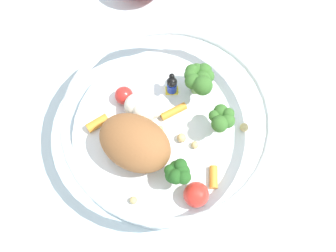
% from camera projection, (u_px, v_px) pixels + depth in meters
% --- Properties ---
extents(ground_plane, '(2.40, 2.40, 0.00)m').
position_uv_depth(ground_plane, '(165.00, 138.00, 0.59)').
color(ground_plane, silver).
extents(food_container, '(0.26, 0.26, 0.07)m').
position_uv_depth(food_container, '(163.00, 128.00, 0.56)').
color(food_container, white).
rests_on(food_container, ground_plane).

